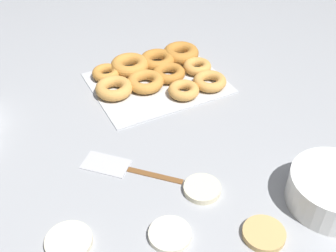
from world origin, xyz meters
TOP-DOWN VIEW (x-y plane):
  - ground_plane at (0.00, 0.00)m, footprint 3.00×3.00m
  - pancake_0 at (-0.07, 0.08)m, footprint 0.08×0.08m
  - pancake_1 at (0.22, 0.08)m, footprint 0.09×0.09m
  - pancake_3 at (-0.12, 0.23)m, footprint 0.08×0.08m
  - pancake_4 at (0.04, 0.15)m, footprint 0.08×0.08m
  - donut_tray at (-0.18, -0.36)m, footprint 0.37×0.29m
  - batter_bowl at (-0.29, 0.23)m, footprint 0.18×0.18m
  - spatula at (0.07, -0.07)m, footprint 0.19×0.19m

SIDE VIEW (x-z plane):
  - ground_plane at x=0.00m, z-range 0.00..0.00m
  - spatula at x=0.07m, z-range 0.00..0.01m
  - pancake_1 at x=0.22m, z-range 0.00..0.01m
  - pancake_4 at x=0.04m, z-range 0.00..0.01m
  - pancake_3 at x=-0.12m, z-range 0.00..0.01m
  - pancake_0 at x=-0.07m, z-range 0.00..0.01m
  - donut_tray at x=-0.18m, z-range 0.00..0.04m
  - batter_bowl at x=-0.29m, z-range 0.00..0.07m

